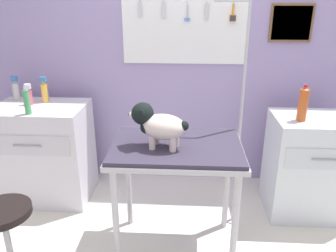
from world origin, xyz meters
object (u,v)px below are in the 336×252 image
at_px(dog, 157,124).
at_px(shampoo_bottle, 16,90).
at_px(soda_bottle, 303,104).
at_px(grooming_arm, 239,130).
at_px(counter_left, 45,152).
at_px(grooming_table, 177,157).
at_px(cabinet_right, 309,166).
at_px(stool, 4,224).

height_order(dog, shampoo_bottle, dog).
distance_m(shampoo_bottle, soda_bottle, 2.49).
distance_m(grooming_arm, soda_bottle, 0.55).
bearing_deg(counter_left, grooming_table, -27.46).
bearing_deg(cabinet_right, grooming_table, -154.35).
relative_size(grooming_arm, counter_left, 1.98).
xyz_separation_m(grooming_table, stool, (-1.04, -0.44, -0.26)).
bearing_deg(grooming_arm, shampoo_bottle, 166.28).
xyz_separation_m(dog, counter_left, (-1.11, 0.69, -0.56)).
distance_m(dog, stool, 1.12).
relative_size(cabinet_right, stool, 1.47).
height_order(counter_left, shampoo_bottle, shampoo_bottle).
bearing_deg(counter_left, grooming_arm, -10.35).
bearing_deg(shampoo_bottle, stool, -69.62).
distance_m(grooming_table, shampoo_bottle, 1.72).
distance_m(cabinet_right, soda_bottle, 0.60).
relative_size(dog, shampoo_bottle, 1.83).
bearing_deg(grooming_table, dog, -161.02).
relative_size(dog, stool, 0.69).
bearing_deg(stool, shampoo_bottle, 110.38).
relative_size(grooming_arm, dog, 4.33).
height_order(stool, soda_bottle, soda_bottle).
bearing_deg(grooming_arm, grooming_table, -144.42).
bearing_deg(shampoo_bottle, grooming_table, -28.37).
height_order(grooming_arm, shampoo_bottle, grooming_arm).
bearing_deg(soda_bottle, stool, -155.56).
bearing_deg(cabinet_right, grooming_arm, -162.54).
height_order(dog, cabinet_right, dog).
distance_m(counter_left, shampoo_bottle, 0.63).
height_order(cabinet_right, shampoo_bottle, shampoo_bottle).
distance_m(grooming_arm, shampoo_bottle, 2.03).
bearing_deg(grooming_table, cabinet_right, 25.65).
bearing_deg(soda_bottle, cabinet_right, 24.48).
bearing_deg(soda_bottle, shampoo_bottle, 172.05).
bearing_deg(grooming_table, counter_left, 152.54).
distance_m(counter_left, soda_bottle, 2.28).
bearing_deg(shampoo_bottle, counter_left, -32.38).
bearing_deg(counter_left, cabinet_right, -2.51).
xyz_separation_m(grooming_table, cabinet_right, (1.12, 0.54, -0.32)).
bearing_deg(stool, grooming_arm, 27.30).
bearing_deg(dog, grooming_table, 18.98).
distance_m(grooming_table, cabinet_right, 1.28).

